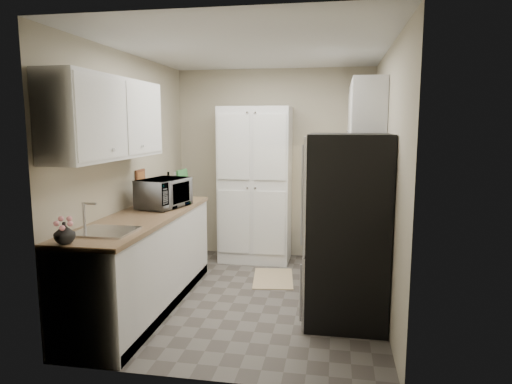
% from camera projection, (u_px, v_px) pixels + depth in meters
% --- Properties ---
extents(ground, '(3.20, 3.20, 0.00)m').
position_uv_depth(ground, '(252.00, 297.00, 4.75)').
color(ground, '#56514C').
rests_on(ground, ground).
extents(room_shell, '(2.64, 3.24, 2.52)m').
position_uv_depth(room_shell, '(250.00, 140.00, 4.50)').
color(room_shell, '#BFB49B').
rests_on(room_shell, ground).
extents(pantry_cabinet, '(0.90, 0.55, 2.00)m').
position_uv_depth(pantry_cabinet, '(255.00, 185.00, 5.92)').
color(pantry_cabinet, silver).
rests_on(pantry_cabinet, ground).
extents(base_cabinet_left, '(0.60, 2.30, 0.88)m').
position_uv_depth(base_cabinet_left, '(144.00, 263.00, 4.44)').
color(base_cabinet_left, silver).
rests_on(base_cabinet_left, ground).
extents(countertop_left, '(0.63, 2.33, 0.04)m').
position_uv_depth(countertop_left, '(143.00, 217.00, 4.37)').
color(countertop_left, '#846647').
rests_on(countertop_left, base_cabinet_left).
extents(base_cabinet_right, '(0.60, 0.80, 0.88)m').
position_uv_depth(base_cabinet_right, '(348.00, 233.00, 5.68)').
color(base_cabinet_right, silver).
rests_on(base_cabinet_right, ground).
extents(countertop_right, '(0.63, 0.83, 0.04)m').
position_uv_depth(countertop_right, '(349.00, 196.00, 5.61)').
color(countertop_right, '#846647').
rests_on(countertop_right, base_cabinet_right).
extents(electric_range, '(0.71, 0.78, 1.13)m').
position_uv_depth(electric_range, '(348.00, 247.00, 4.89)').
color(electric_range, '#B7B7BC').
rests_on(electric_range, ground).
extents(refrigerator, '(0.70, 0.72, 1.70)m').
position_uv_depth(refrigerator, '(347.00, 230.00, 4.07)').
color(refrigerator, '#B7B7BC').
rests_on(refrigerator, ground).
extents(microwave, '(0.49, 0.62, 0.30)m').
position_uv_depth(microwave, '(164.00, 193.00, 4.74)').
color(microwave, silver).
rests_on(microwave, countertop_left).
extents(wine_bottle, '(0.08, 0.08, 0.30)m').
position_uv_depth(wine_bottle, '(169.00, 188.00, 5.13)').
color(wine_bottle, black).
rests_on(wine_bottle, countertop_left).
extents(flower_vase, '(0.18, 0.18, 0.16)m').
position_uv_depth(flower_vase, '(64.00, 233.00, 3.31)').
color(flower_vase, white).
rests_on(flower_vase, countertop_left).
extents(cutting_board, '(0.04, 0.26, 0.33)m').
position_uv_depth(cutting_board, '(184.00, 183.00, 5.43)').
color(cutting_board, '#367E3F').
rests_on(cutting_board, countertop_left).
extents(toaster_oven, '(0.28, 0.35, 0.19)m').
position_uv_depth(toaster_oven, '(357.00, 187.00, 5.60)').
color(toaster_oven, '#A7A6AB').
rests_on(toaster_oven, countertop_right).
extents(fruit_basket, '(0.37, 0.37, 0.12)m').
position_uv_depth(fruit_basket, '(360.00, 174.00, 5.59)').
color(fruit_basket, orange).
rests_on(fruit_basket, toaster_oven).
extents(kitchen_mat, '(0.53, 0.77, 0.01)m').
position_uv_depth(kitchen_mat, '(273.00, 278.00, 5.30)').
color(kitchen_mat, '#CFB387').
rests_on(kitchen_mat, ground).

